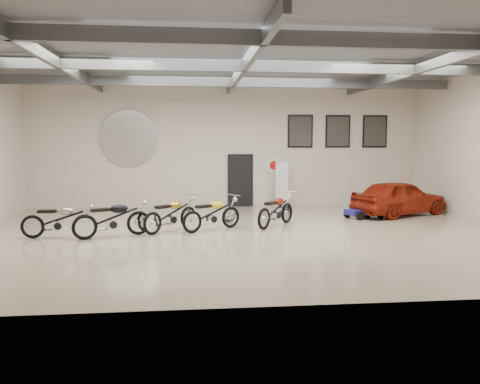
{
  "coord_description": "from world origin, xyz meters",
  "views": [
    {
      "loc": [
        -1.48,
        -13.19,
        2.62
      ],
      "look_at": [
        0.0,
        1.2,
        1.1
      ],
      "focal_mm": 35.0,
      "sensor_mm": 36.0,
      "label": 1
    }
  ],
  "objects": [
    {
      "name": "motorcycle_yellow",
      "position": [
        -0.9,
        0.7,
        0.53
      ],
      "size": [
        2.04,
        1.63,
        1.05
      ],
      "primitive_type": null,
      "rotation": [
        0.0,
        0.0,
        0.57
      ],
      "color": "silver",
      "rests_on": "floor"
    },
    {
      "name": "floor",
      "position": [
        0.0,
        0.0,
        0.0
      ],
      "size": [
        16.0,
        12.0,
        0.01
      ],
      "primitive_type": "cube",
      "color": "tan",
      "rests_on": "ground"
    },
    {
      "name": "ceiling_beams",
      "position": [
        0.0,
        0.0,
        4.75
      ],
      "size": [
        15.8,
        11.8,
        0.32
      ],
      "primitive_type": null,
      "color": "#54565B",
      "rests_on": "ceiling"
    },
    {
      "name": "motorcycle_black",
      "position": [
        -3.71,
        -0.05,
        0.55
      ],
      "size": [
        2.22,
        1.4,
        1.1
      ],
      "primitive_type": null,
      "rotation": [
        0.0,
        0.0,
        0.38
      ],
      "color": "silver",
      "rests_on": "floor"
    },
    {
      "name": "door",
      "position": [
        0.5,
        5.95,
        1.05
      ],
      "size": [
        0.92,
        0.08,
        2.1
      ],
      "primitive_type": "cube",
      "color": "black",
      "rests_on": "back_wall"
    },
    {
      "name": "logo_plaque",
      "position": [
        -4.0,
        5.95,
        2.8
      ],
      "size": [
        2.3,
        0.06,
        1.16
      ],
      "primitive_type": null,
      "color": "silver",
      "rests_on": "back_wall"
    },
    {
      "name": "motorcycle_gold",
      "position": [
        -2.11,
        0.66,
        0.54
      ],
      "size": [
        1.91,
        1.93,
        1.08
      ],
      "primitive_type": null,
      "rotation": [
        0.0,
        0.0,
        0.8
      ],
      "color": "silver",
      "rests_on": "floor"
    },
    {
      "name": "banner_stand",
      "position": [
        2.16,
        5.5,
        0.93
      ],
      "size": [
        0.54,
        0.33,
        1.87
      ],
      "primitive_type": null,
      "rotation": [
        0.0,
        0.0,
        -0.26
      ],
      "color": "white",
      "rests_on": "floor"
    },
    {
      "name": "poster_mid",
      "position": [
        4.6,
        5.96,
        3.1
      ],
      "size": [
        1.05,
        0.08,
        1.35
      ],
      "primitive_type": null,
      "color": "black",
      "rests_on": "back_wall"
    },
    {
      "name": "back_wall",
      "position": [
        0.0,
        6.0,
        2.5
      ],
      "size": [
        16.0,
        0.02,
        5.0
      ],
      "primitive_type": "cube",
      "color": "beige",
      "rests_on": "floor"
    },
    {
      "name": "go_kart",
      "position": [
        4.64,
        2.56,
        0.3
      ],
      "size": [
        1.81,
        1.29,
        0.6
      ],
      "primitive_type": null,
      "rotation": [
        0.0,
        0.0,
        0.37
      ],
      "color": "navy",
      "rests_on": "floor"
    },
    {
      "name": "poster_right",
      "position": [
        6.2,
        5.96,
        3.1
      ],
      "size": [
        1.05,
        0.08,
        1.35
      ],
      "primitive_type": null,
      "color": "black",
      "rests_on": "back_wall"
    },
    {
      "name": "poster_left",
      "position": [
        3.0,
        5.96,
        3.1
      ],
      "size": [
        1.05,
        0.08,
        1.35
      ],
      "primitive_type": null,
      "color": "black",
      "rests_on": "back_wall"
    },
    {
      "name": "motorcycle_red",
      "position": [
        1.14,
        1.19,
        0.54
      ],
      "size": [
        1.81,
        1.99,
        1.07
      ],
      "primitive_type": null,
      "rotation": [
        0.0,
        0.0,
        0.87
      ],
      "color": "silver",
      "rests_on": "floor"
    },
    {
      "name": "ceiling",
      "position": [
        0.0,
        0.0,
        5.0
      ],
      "size": [
        16.0,
        12.0,
        0.01
      ],
      "primitive_type": "cube",
      "color": "slate",
      "rests_on": "back_wall"
    },
    {
      "name": "vintage_car",
      "position": [
        6.0,
        2.99,
        0.64
      ],
      "size": [
        2.92,
        4.07,
        1.29
      ],
      "primitive_type": "imported",
      "rotation": [
        0.0,
        0.0,
        1.99
      ],
      "color": "maroon",
      "rests_on": "floor"
    },
    {
      "name": "oil_sign",
      "position": [
        1.9,
        5.95,
        1.7
      ],
      "size": [
        0.72,
        0.1,
        0.72
      ],
      "primitive_type": null,
      "color": "white",
      "rests_on": "back_wall"
    },
    {
      "name": "motorcycle_silver",
      "position": [
        -5.16,
        0.01,
        0.52
      ],
      "size": [
        2.0,
        0.62,
        1.04
      ],
      "primitive_type": null,
      "rotation": [
        0.0,
        0.0,
        0.0
      ],
      "color": "silver",
      "rests_on": "floor"
    }
  ]
}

